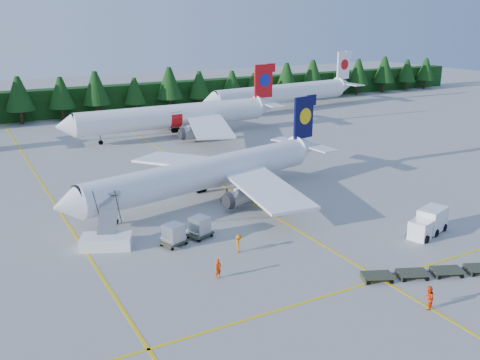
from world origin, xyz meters
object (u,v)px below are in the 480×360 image
airliner_red (169,117)px  airstairs (107,237)px  service_truck (428,223)px  airliner_navy (200,175)px

airliner_red → airstairs: size_ratio=5.80×
airstairs → service_truck: size_ratio=1.29×
service_truck → airliner_navy: bearing=109.9°
airliner_navy → airstairs: size_ratio=5.10×
airliner_navy → airliner_red: 35.44m
service_truck → airstairs: bearing=138.3°
airliner_navy → airliner_red: bearing=61.9°
airliner_red → service_truck: bearing=-84.3°
airliner_navy → service_truck: (15.50, -19.74, -1.95)m
airliner_red → airstairs: bearing=-119.2°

